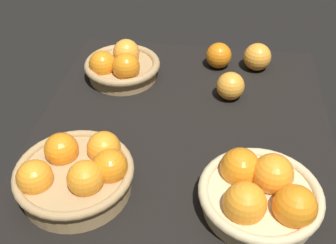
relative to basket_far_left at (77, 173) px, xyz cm
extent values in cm
cube|color=black|center=(21.43, -19.21, -6.04)|extent=(84.00, 72.00, 3.00)
cylinder|color=tan|center=(-0.26, 0.37, -1.86)|extent=(22.47, 22.47, 5.36)
torus|color=tan|center=(-0.26, 0.37, 0.82)|extent=(24.25, 24.25, 1.77)
sphere|color=orange|center=(-4.11, 6.72, 2.06)|extent=(7.13, 7.13, 7.13)
sphere|color=orange|center=(-3.49, -3.25, 2.66)|extent=(7.13, 7.13, 7.13)
sphere|color=orange|center=(0.54, -7.06, 2.39)|extent=(7.13, 7.13, 7.13)
sphere|color=orange|center=(5.93, -4.32, 2.01)|extent=(7.13, 7.13, 7.13)
sphere|color=orange|center=(3.85, 4.11, 2.38)|extent=(7.13, 7.13, 7.13)
cylinder|color=tan|center=(42.57, 0.29, -2.45)|extent=(19.22, 19.22, 4.19)
torus|color=tan|center=(42.57, 0.29, -0.35)|extent=(21.38, 21.38, 2.16)
sphere|color=orange|center=(38.23, -1.90, 1.71)|extent=(7.58, 7.58, 7.58)
sphere|color=#F49E33|center=(46.06, -0.22, 1.52)|extent=(7.58, 7.58, 7.58)
sphere|color=orange|center=(39.71, 5.12, 0.95)|extent=(7.58, 7.58, 7.58)
cylinder|color=#D3BC8C|center=(0.16, -36.71, -2.37)|extent=(22.22, 22.22, 4.34)
torus|color=#D3BC8C|center=(0.16, -36.71, -0.20)|extent=(24.26, 24.26, 2.04)
sphere|color=orange|center=(-4.32, -33.48, 1.39)|extent=(8.16, 8.16, 8.16)
sphere|color=orange|center=(3.12, -38.82, 2.16)|extent=(8.16, 8.16, 8.16)
sphere|color=orange|center=(4.85, -32.65, 1.26)|extent=(8.16, 8.16, 8.16)
sphere|color=orange|center=(-3.90, -42.47, 1.50)|extent=(8.16, 8.16, 8.16)
sphere|color=#F49E33|center=(52.28, -37.65, -0.55)|extent=(7.98, 7.98, 7.98)
sphere|color=orange|center=(51.93, -26.48, -0.78)|extent=(7.51, 7.51, 7.51)
sphere|color=#F49E33|center=(36.61, -30.22, -0.81)|extent=(7.47, 7.47, 7.47)
camera|label=1|loc=(-53.92, -26.19, 60.58)|focal=43.72mm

